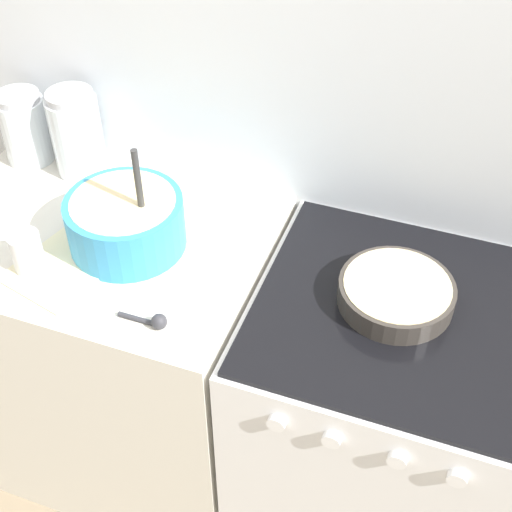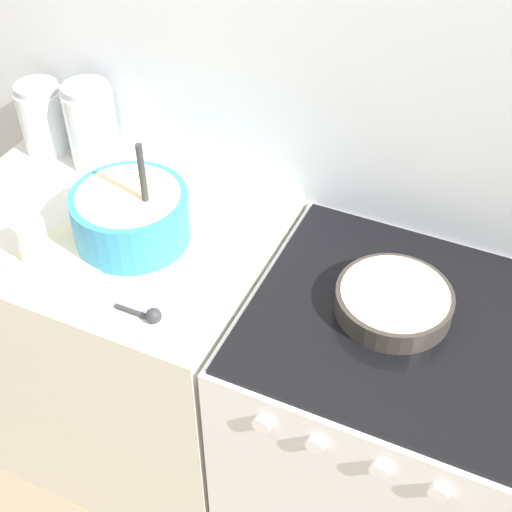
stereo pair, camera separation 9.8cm
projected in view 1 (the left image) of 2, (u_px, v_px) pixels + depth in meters
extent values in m
cube|color=silver|center=(303.00, 102.00, 1.74)|extent=(4.73, 0.05, 2.40)
cube|color=silver|center=(119.00, 351.00, 2.11)|extent=(0.86, 0.64, 0.93)
cube|color=silver|center=(378.00, 430.00, 1.92)|extent=(0.67, 0.64, 0.92)
cube|color=black|center=(401.00, 312.00, 1.61)|extent=(0.65, 0.61, 0.01)
cylinder|color=white|center=(277.00, 423.00, 1.48)|extent=(0.04, 0.02, 0.04)
cylinder|color=white|center=(331.00, 440.00, 1.45)|extent=(0.04, 0.02, 0.04)
cylinder|color=white|center=(397.00, 460.00, 1.41)|extent=(0.04, 0.02, 0.04)
cylinder|color=white|center=(457.00, 478.00, 1.38)|extent=(0.04, 0.02, 0.04)
cylinder|color=#338CBF|center=(126.00, 223.00, 1.72)|extent=(0.29, 0.29, 0.13)
cylinder|color=beige|center=(124.00, 213.00, 1.70)|extent=(0.25, 0.25, 0.07)
cylinder|color=#333333|center=(140.00, 199.00, 1.65)|extent=(0.02, 0.02, 0.27)
cylinder|color=#38332D|center=(396.00, 293.00, 1.60)|extent=(0.26, 0.26, 0.06)
cylinder|color=beige|center=(396.00, 292.00, 1.60)|extent=(0.24, 0.24, 0.05)
cylinder|color=silver|center=(25.00, 130.00, 1.98)|extent=(0.13, 0.13, 0.19)
cylinder|color=tan|center=(28.00, 141.00, 2.00)|extent=(0.12, 0.12, 0.11)
cylinder|color=#B2B2B7|center=(17.00, 97.00, 1.91)|extent=(0.12, 0.12, 0.02)
cylinder|color=silver|center=(77.00, 136.00, 1.92)|extent=(0.14, 0.14, 0.22)
cylinder|color=silver|center=(80.00, 150.00, 1.95)|extent=(0.12, 0.12, 0.13)
cylinder|color=#B2B2B7|center=(69.00, 96.00, 1.84)|extent=(0.12, 0.12, 0.02)
cylinder|color=silver|center=(27.00, 253.00, 1.67)|extent=(0.07, 0.07, 0.11)
cube|color=beige|center=(63.00, 267.00, 1.70)|extent=(0.26, 0.29, 0.01)
cylinder|color=#333338|center=(137.00, 319.00, 1.57)|extent=(0.09, 0.01, 0.01)
sphere|color=#333338|center=(159.00, 322.00, 1.55)|extent=(0.04, 0.04, 0.04)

